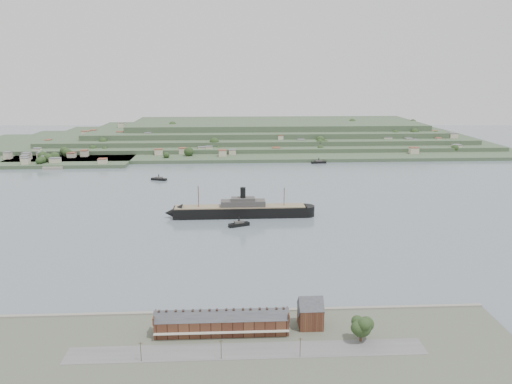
{
  "coord_description": "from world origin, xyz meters",
  "views": [
    {
      "loc": [
        -5.45,
        -355.69,
        108.58
      ],
      "look_at": [
        14.25,
        30.0,
        13.65
      ],
      "focal_mm": 35.0,
      "sensor_mm": 36.0,
      "label": 1
    }
  ],
  "objects_px": {
    "gabled_building": "(310,313)",
    "steamship": "(237,210)",
    "tugboat": "(239,224)",
    "fig_tree": "(362,326)",
    "terrace_row": "(222,323)"
  },
  "relations": [
    {
      "from": "tugboat",
      "to": "steamship",
      "type": "bearing_deg",
      "value": 93.25
    },
    {
      "from": "gabled_building",
      "to": "steamship",
      "type": "relative_size",
      "value": 0.12
    },
    {
      "from": "gabled_building",
      "to": "fig_tree",
      "type": "relative_size",
      "value": 1.28
    },
    {
      "from": "terrace_row",
      "to": "tugboat",
      "type": "relative_size",
      "value": 3.58
    },
    {
      "from": "terrace_row",
      "to": "fig_tree",
      "type": "relative_size",
      "value": 5.04
    },
    {
      "from": "steamship",
      "to": "tugboat",
      "type": "distance_m",
      "value": 24.08
    },
    {
      "from": "terrace_row",
      "to": "fig_tree",
      "type": "height_order",
      "value": "terrace_row"
    },
    {
      "from": "steamship",
      "to": "fig_tree",
      "type": "xyz_separation_m",
      "value": [
        47.87,
        -184.89,
        3.7
      ]
    },
    {
      "from": "terrace_row",
      "to": "steamship",
      "type": "xyz_separation_m",
      "value": [
        8.4,
        175.55,
        -1.81
      ]
    },
    {
      "from": "gabled_building",
      "to": "steamship",
      "type": "height_order",
      "value": "steamship"
    },
    {
      "from": "steamship",
      "to": "tugboat",
      "type": "bearing_deg",
      "value": -86.75
    },
    {
      "from": "gabled_building",
      "to": "steamship",
      "type": "distance_m",
      "value": 174.01
    },
    {
      "from": "steamship",
      "to": "tugboat",
      "type": "height_order",
      "value": "steamship"
    },
    {
      "from": "gabled_building",
      "to": "tugboat",
      "type": "distance_m",
      "value": 150.45
    },
    {
      "from": "terrace_row",
      "to": "tugboat",
      "type": "bearing_deg",
      "value": 86.32
    }
  ]
}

